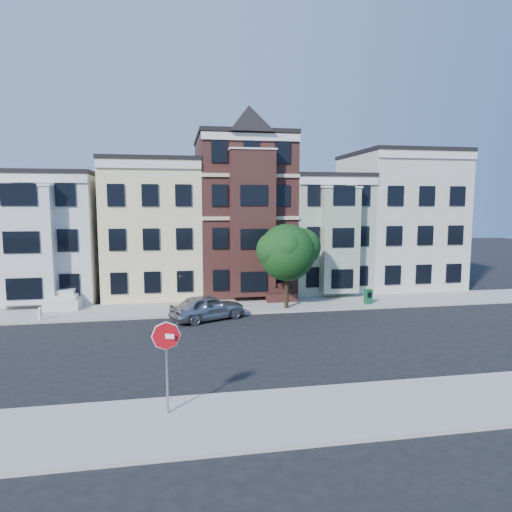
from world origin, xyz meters
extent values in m
plane|color=black|center=(0.00, 0.00, 0.00)|extent=(120.00, 120.00, 0.00)
cube|color=#9E9B93|center=(0.00, 8.00, 0.07)|extent=(60.00, 4.00, 0.15)
cube|color=#9E9B93|center=(0.00, -8.00, 0.07)|extent=(60.00, 4.00, 0.15)
cube|color=silver|center=(-15.00, 14.50, 4.50)|extent=(8.00, 9.00, 9.00)
cube|color=beige|center=(-7.00, 14.50, 5.00)|extent=(7.00, 9.00, 10.00)
cube|color=#381B17|center=(0.00, 14.50, 6.00)|extent=(7.00, 9.00, 12.00)
cube|color=#9DAC90|center=(6.50, 14.50, 4.50)|extent=(6.00, 9.00, 9.00)
cube|color=beige|center=(13.50, 14.50, 5.50)|extent=(8.00, 9.00, 11.00)
imported|color=#9D9EA4|center=(-3.52, 5.20, 0.78)|extent=(4.95, 3.53, 1.57)
cube|color=#155B30|center=(7.66, 7.00, 0.66)|extent=(0.53, 0.49, 1.01)
cylinder|color=silver|center=(-13.38, 6.30, 0.47)|extent=(0.24, 0.24, 0.63)
camera|label=1|loc=(-5.45, -22.03, 7.11)|focal=32.00mm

